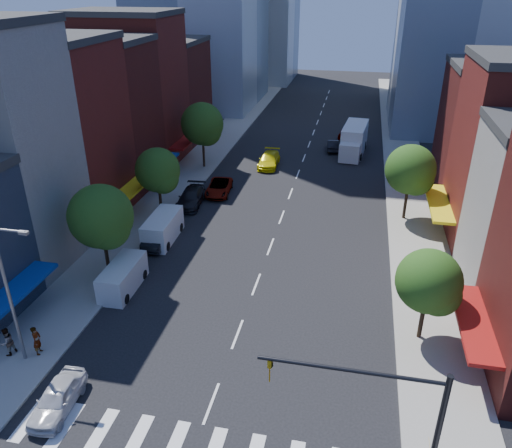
{
  "coord_description": "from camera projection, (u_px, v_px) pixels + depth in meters",
  "views": [
    {
      "loc": [
        6.48,
        -19.07,
        20.84
      ],
      "look_at": [
        -0.06,
        12.19,
        5.0
      ],
      "focal_mm": 35.0,
      "sensor_mm": 36.0,
      "label": 1
    }
  ],
  "objects": [
    {
      "name": "ground",
      "position": [
        211.0,
        403.0,
        27.17
      ],
      "size": [
        220.0,
        220.0,
        0.0
      ],
      "primitive_type": "plane",
      "color": "black",
      "rests_on": "ground"
    },
    {
      "name": "sidewalk_left",
      "position": [
        206.0,
        156.0,
        64.5
      ],
      "size": [
        5.0,
        120.0,
        0.15
      ],
      "primitive_type": "cube",
      "color": "gray",
      "rests_on": "ground"
    },
    {
      "name": "sidewalk_right",
      "position": [
        405.0,
        170.0,
        59.92
      ],
      "size": [
        5.0,
        120.0,
        0.15
      ],
      "primitive_type": "cube",
      "color": "gray",
      "rests_on": "ground"
    },
    {
      "name": "bldg_left_2",
      "position": [
        50.0,
        134.0,
        45.44
      ],
      "size": [
        12.0,
        9.0,
        16.0
      ],
      "primitive_type": "cube",
      "color": "maroon",
      "rests_on": "ground"
    },
    {
      "name": "bldg_left_3",
      "position": [
        96.0,
        117.0,
        53.12
      ],
      "size": [
        12.0,
        8.0,
        15.0
      ],
      "primitive_type": "cube",
      "color": "#4D1513",
      "rests_on": "ground"
    },
    {
      "name": "bldg_left_4",
      "position": [
        129.0,
        91.0,
        60.13
      ],
      "size": [
        12.0,
        9.0,
        17.0
      ],
      "primitive_type": "cube",
      "color": "maroon",
      "rests_on": "ground"
    },
    {
      "name": "bldg_left_5",
      "position": [
        160.0,
        92.0,
        69.35
      ],
      "size": [
        12.0,
        10.0,
        13.0
      ],
      "primitive_type": "cube",
      "color": "#4D1513",
      "rests_on": "ground"
    },
    {
      "name": "bldg_right_3",
      "position": [
        504.0,
        136.0,
        50.24
      ],
      "size": [
        12.0,
        10.0,
        13.0
      ],
      "primitive_type": "cube",
      "color": "#4D1513",
      "rests_on": "ground"
    },
    {
      "name": "streetlight",
      "position": [
        10.0,
        287.0,
        27.87
      ],
      "size": [
        2.25,
        0.25,
        9.0
      ],
      "color": "slate",
      "rests_on": "sidewalk_left"
    },
    {
      "name": "tree_left_near",
      "position": [
        103.0,
        219.0,
        36.67
      ],
      "size": [
        4.8,
        4.8,
        7.3
      ],
      "color": "black",
      "rests_on": "sidewalk_left"
    },
    {
      "name": "tree_left_mid",
      "position": [
        159.0,
        172.0,
        46.47
      ],
      "size": [
        4.2,
        4.2,
        6.65
      ],
      "color": "black",
      "rests_on": "sidewalk_left"
    },
    {
      "name": "tree_left_far",
      "position": [
        203.0,
        126.0,
        58.44
      ],
      "size": [
        5.0,
        5.0,
        7.75
      ],
      "color": "black",
      "rests_on": "sidewalk_left"
    },
    {
      "name": "tree_right_near",
      "position": [
        431.0,
        284.0,
        30.12
      ],
      "size": [
        4.0,
        4.0,
        6.2
      ],
      "color": "black",
      "rests_on": "sidewalk_right"
    },
    {
      "name": "tree_right_far",
      "position": [
        412.0,
        172.0,
        45.6
      ],
      "size": [
        4.6,
        4.6,
        7.2
      ],
      "color": "black",
      "rests_on": "sidewalk_right"
    },
    {
      "name": "parked_car_front",
      "position": [
        57.0,
        398.0,
        26.54
      ],
      "size": [
        2.01,
        4.4,
        1.46
      ],
      "primitive_type": "imported",
      "rotation": [
        0.0,
        0.0,
        0.07
      ],
      "color": "silver",
      "rests_on": "ground"
    },
    {
      "name": "parked_car_second",
      "position": [
        160.0,
        235.0,
        43.19
      ],
      "size": [
        1.8,
        5.0,
        1.64
      ],
      "primitive_type": "imported",
      "rotation": [
        0.0,
        0.0,
        -0.01
      ],
      "color": "black",
      "rests_on": "ground"
    },
    {
      "name": "parked_car_third",
      "position": [
        219.0,
        187.0,
        53.15
      ],
      "size": [
        2.85,
        5.35,
        1.43
      ],
      "primitive_type": "imported",
      "rotation": [
        0.0,
        0.0,
        0.09
      ],
      "color": "#999999",
      "rests_on": "ground"
    },
    {
      "name": "parked_car_rear",
      "position": [
        191.0,
        197.0,
        50.55
      ],
      "size": [
        2.71,
        5.72,
        1.61
      ],
      "primitive_type": "imported",
      "rotation": [
        0.0,
        0.0,
        0.08
      ],
      "color": "black",
      "rests_on": "ground"
    },
    {
      "name": "cargo_van_near",
      "position": [
        122.0,
        278.0,
        36.57
      ],
      "size": [
        2.07,
        4.91,
        2.08
      ],
      "rotation": [
        0.0,
        0.0,
        0.02
      ],
      "color": "silver",
      "rests_on": "ground"
    },
    {
      "name": "cargo_van_far",
      "position": [
        162.0,
        229.0,
        43.53
      ],
      "size": [
        2.3,
        5.38,
        2.27
      ],
      "rotation": [
        0.0,
        0.0,
        0.03
      ],
      "color": "white",
      "rests_on": "ground"
    },
    {
      "name": "taxi",
      "position": [
        269.0,
        160.0,
        60.87
      ],
      "size": [
        2.37,
        5.58,
        1.61
      ],
      "primitive_type": "imported",
      "rotation": [
        0.0,
        0.0,
        0.02
      ],
      "color": "yellow",
      "rests_on": "ground"
    },
    {
      "name": "traffic_car_oncoming",
      "position": [
        333.0,
        145.0,
        66.52
      ],
      "size": [
        1.8,
        4.42,
        1.43
      ],
      "primitive_type": "imported",
      "rotation": [
        0.0,
        0.0,
        3.21
      ],
      "color": "black",
      "rests_on": "ground"
    },
    {
      "name": "traffic_car_far",
      "position": [
        346.0,
        133.0,
        71.62
      ],
      "size": [
        2.33,
        4.63,
        1.51
      ],
      "primitive_type": "imported",
      "rotation": [
        0.0,
        0.0,
        3.01
      ],
      "color": "#999999",
      "rests_on": "ground"
    },
    {
      "name": "box_truck",
      "position": [
        354.0,
        140.0,
        65.0
      ],
      "size": [
        3.48,
        9.24,
        3.64
      ],
      "rotation": [
        0.0,
        0.0,
        -0.09
      ],
      "color": "silver",
      "rests_on": "ground"
    },
    {
      "name": "pedestrian_near",
      "position": [
        37.0,
        340.0,
        30.18
      ],
      "size": [
        0.59,
        0.78,
        1.93
      ],
      "primitive_type": "imported",
      "rotation": [
        0.0,
        0.0,
        1.77
      ],
      "color": "#999999",
      "rests_on": "sidewalk_left"
    },
    {
      "name": "pedestrian_far",
      "position": [
        7.0,
        342.0,
        30.1
      ],
      "size": [
        0.95,
        1.08,
        1.88
      ],
      "primitive_type": "imported",
      "rotation": [
        0.0,
        0.0,
        -1.87
      ],
      "color": "#999999",
      "rests_on": "sidewalk_left"
    }
  ]
}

